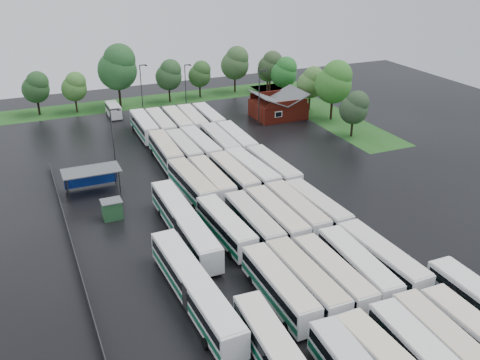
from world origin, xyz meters
name	(u,v)px	position (x,y,z in m)	size (l,w,h in m)	color
ground	(264,238)	(0.00, 0.00, 0.00)	(160.00, 160.00, 0.00)	black
brick_building	(278,108)	(24.00, 42.77, 1.87)	(10.07, 8.60, 5.39)	maroon
wash_shed	(91,173)	(-17.20, 22.02, 2.99)	(8.20, 4.20, 3.58)	#2D2D30
utility_hut	(112,209)	(-16.20, 12.60, 1.32)	(2.70, 2.20, 2.62)	#1E4D28
grass_strip_north	(147,102)	(2.00, 64.80, 0.01)	(80.00, 10.00, 0.01)	#1D4E17
grass_strip_east	(319,111)	(34.00, 42.80, 0.01)	(10.00, 50.00, 0.01)	#1D4E17
west_fence	(71,240)	(-22.20, 8.00, 0.60)	(0.10, 50.00, 1.20)	#2D2D30
bus_r0c2	(425,360)	(2.13, -26.27, 1.99)	(3.28, 13.07, 3.61)	silver
bus_r0c3	(447,346)	(5.08, -25.67, 1.92)	(3.19, 12.67, 3.50)	silver
bus_r0c4	(479,340)	(8.24, -26.20, 1.95)	(2.81, 12.73, 3.54)	silver
bus_r1c0	(279,287)	(-4.31, -12.29, 1.94)	(2.71, 12.67, 3.53)	silver
bus_r1c1	(305,281)	(-1.33, -12.45, 1.98)	(2.90, 12.97, 3.60)	silver
bus_r1c2	(333,275)	(1.83, -12.65, 1.92)	(2.71, 12.56, 3.49)	silver
bus_r1c3	(357,267)	(5.05, -12.44, 1.97)	(3.33, 12.98, 3.58)	silver
bus_r1c4	(381,259)	(8.29, -12.28, 2.00)	(3.14, 13.13, 3.63)	silver
bus_r2c0	(226,227)	(-4.56, 1.33, 1.92)	(3.17, 12.64, 3.49)	silver
bus_r2c1	(253,222)	(-1.02, 0.90, 1.93)	(2.70, 12.62, 3.51)	silver
bus_r2c2	(276,217)	(2.11, 0.91, 1.97)	(2.76, 12.90, 3.59)	silver
bus_r2c3	(296,211)	(5.25, 1.32, 1.98)	(2.81, 12.91, 3.59)	silver
bus_r2c4	(317,208)	(8.22, 1.21, 1.92)	(3.19, 12.67, 3.50)	silver
bus_r3c0	(192,184)	(-4.40, 14.49, 2.01)	(3.25, 13.25, 3.66)	silver
bus_r3c1	(212,181)	(-1.36, 14.59, 1.95)	(2.75, 12.72, 3.54)	silver
bus_r3c2	(234,176)	(2.17, 14.78, 1.97)	(2.93, 12.93, 3.59)	silver
bus_r3c3	(252,172)	(5.22, 14.94, 2.03)	(3.45, 13.37, 3.69)	silver
bus_r3c4	(273,169)	(8.58, 14.60, 2.03)	(3.05, 13.31, 3.69)	silver
bus_r4c0	(165,151)	(-4.22, 28.41, 2.01)	(3.22, 13.20, 3.65)	silver
bus_r4c1	(184,149)	(-1.17, 28.20, 1.93)	(2.70, 12.61, 3.51)	silver
bus_r4c2	(201,146)	(1.81, 28.14, 2.01)	(3.01, 13.18, 3.66)	silver
bus_r4c3	(220,143)	(5.35, 28.32, 2.02)	(3.18, 13.26, 3.67)	silver
bus_r4c4	(237,141)	(8.43, 28.24, 2.01)	(3.18, 13.18, 3.65)	silver
bus_r5c0	(144,126)	(-4.22, 42.31, 1.97)	(2.99, 12.89, 3.57)	silver
bus_r5c1	(161,125)	(-1.19, 41.78, 1.99)	(3.00, 13.02, 3.61)	silver
bus_r5c2	(178,123)	(2.13, 41.91, 1.96)	(3.10, 12.86, 3.56)	silver
bus_r5c3	(193,121)	(5.07, 41.67, 1.97)	(3.31, 13.01, 3.59)	silver
bus_r5c4	(209,118)	(8.45, 42.05, 1.93)	(2.98, 12.64, 3.50)	silver
artic_bus_west_b	(184,223)	(-9.01, 4.01, 2.05)	(2.84, 19.91, 3.69)	silver
artic_bus_west_c	(194,288)	(-12.23, -9.18, 2.02)	(3.53, 19.75, 3.65)	silver
minibus	(113,110)	(-7.12, 56.59, 1.51)	(2.38, 6.23, 2.72)	silver
tree_north_0	(36,87)	(-21.01, 64.23, 5.92)	(5.56, 5.56, 9.21)	black
tree_north_1	(75,86)	(-13.56, 62.90, 5.59)	(5.25, 5.25, 8.69)	black
tree_north_2	(118,67)	(-4.18, 62.76, 8.90)	(8.35, 8.35, 13.83)	black
tree_north_3	(169,75)	(6.89, 62.50, 6.22)	(5.83, 5.83, 9.66)	black
tree_north_4	(200,74)	(14.47, 63.42, 5.48)	(5.15, 5.15, 8.53)	black
tree_north_5	(236,63)	(23.67, 64.26, 7.07)	(6.63, 6.63, 10.98)	black
tree_north_6	(271,65)	(31.62, 61.53, 6.27)	(5.88, 5.88, 9.74)	#312211
tree_east_0	(355,107)	(31.43, 26.75, 5.61)	(5.27, 5.27, 8.73)	black
tree_east_1	(335,82)	(33.47, 37.02, 7.82)	(7.34, 7.34, 12.16)	black
tree_east_2	(311,82)	(32.59, 44.37, 6.10)	(5.73, 5.73, 9.49)	black
tree_east_3	(285,72)	(31.42, 54.24, 6.28)	(5.90, 5.90, 9.76)	black
tree_east_4	(269,69)	(31.38, 62.26, 5.28)	(4.98, 4.96, 8.22)	#37281D
lamp_post_ne	(260,93)	(18.37, 39.92, 6.37)	(1.69, 0.33, 10.96)	#2D2D30
lamp_post_nw	(114,138)	(-12.79, 25.82, 6.34)	(1.68, 0.33, 10.93)	#2D2D30
lamp_post_back_w	(142,87)	(-1.33, 54.29, 6.26)	(1.66, 0.32, 10.78)	#2D2D30
lamp_post_back_e	(186,85)	(7.95, 53.94, 5.85)	(1.55, 0.30, 10.07)	#2D2D30
puddle_0	(336,340)	(-1.92, -19.34, 0.00)	(4.02, 4.02, 0.01)	black
puddle_1	(439,327)	(8.13, -21.76, 0.00)	(3.51, 3.51, 0.01)	black
puddle_2	(220,239)	(-5.13, 1.95, 0.00)	(6.04, 6.04, 0.01)	black
puddle_3	(337,240)	(7.95, -4.19, 0.00)	(4.68, 4.68, 0.01)	black
puddle_4	(429,291)	(11.19, -16.90, 0.00)	(3.76, 3.76, 0.01)	black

